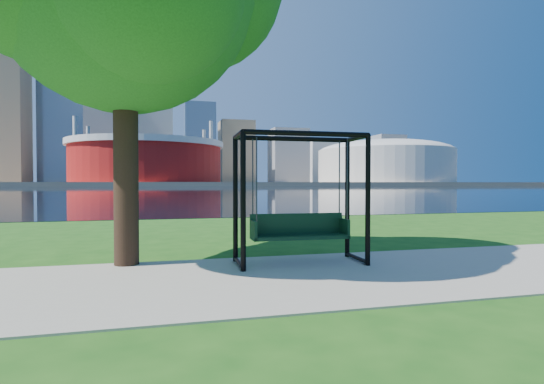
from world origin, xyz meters
name	(u,v)px	position (x,y,z in m)	size (l,w,h in m)	color
ground	(286,272)	(0.00, 0.00, 0.00)	(900.00, 900.00, 0.00)	#1E5114
path	(294,277)	(0.00, -0.50, 0.01)	(120.00, 4.00, 0.03)	#9E937F
river	(171,189)	(0.00, 102.00, 0.01)	(900.00, 180.00, 0.02)	black
far_bank	(165,184)	(0.00, 306.00, 1.00)	(900.00, 228.00, 2.00)	#937F60
stadium	(147,160)	(-10.00, 235.00, 14.23)	(83.00, 83.00, 32.00)	maroon
arena	(385,160)	(135.00, 235.00, 15.87)	(84.00, 84.00, 26.56)	beige
skyline	(159,137)	(-4.27, 319.39, 35.89)	(392.00, 66.00, 96.50)	gray
swing	(300,202)	(0.46, 0.61, 1.25)	(2.56, 1.17, 2.59)	black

